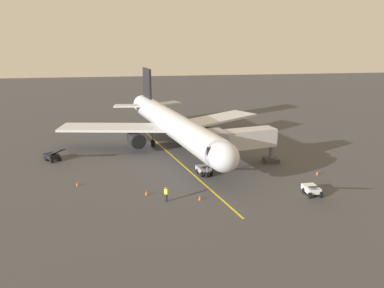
# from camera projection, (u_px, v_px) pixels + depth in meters

# --- Properties ---
(ground_plane) EXTENTS (220.00, 220.00, 0.00)m
(ground_plane) POSITION_uv_depth(u_px,v_px,m) (169.00, 149.00, 64.47)
(ground_plane) COLOR #424244
(apron_lead_in_line) EXTENTS (9.04, 39.07, 0.01)m
(apron_lead_in_line) POSITION_uv_depth(u_px,v_px,m) (178.00, 161.00, 58.32)
(apron_lead_in_line) COLOR yellow
(apron_lead_in_line) RESTS_ON ground
(airplane) EXTENTS (33.95, 39.99, 11.50)m
(airplane) POSITION_uv_depth(u_px,v_px,m) (173.00, 125.00, 63.21)
(airplane) COLOR silver
(airplane) RESTS_ON ground
(jet_bridge) EXTENTS (11.50, 5.12, 5.40)m
(jet_bridge) POSITION_uv_depth(u_px,v_px,m) (237.00, 140.00, 54.99)
(jet_bridge) COLOR #B7B7BC
(jet_bridge) RESTS_ON ground
(ground_crew_marshaller) EXTENTS (0.47, 0.43, 1.71)m
(ground_crew_marshaller) POSITION_uv_depth(u_px,v_px,m) (166.00, 194.00, 44.23)
(ground_crew_marshaller) COLOR #23232D
(ground_crew_marshaller) RESTS_ON ground
(baggage_cart_near_nose) EXTENTS (1.63, 2.64, 1.27)m
(baggage_cart_near_nose) POSITION_uv_depth(u_px,v_px,m) (171.00, 126.00, 77.05)
(baggage_cart_near_nose) COLOR #2D3899
(baggage_cart_near_nose) RESTS_ON ground
(belt_loader_portside) EXTENTS (2.04, 4.72, 2.32)m
(belt_loader_portside) POSITION_uv_depth(u_px,v_px,m) (204.00, 169.00, 52.80)
(belt_loader_portside) COLOR #9E9EA3
(belt_loader_portside) RESTS_ON ground
(belt_loader_starboard_side) EXTENTS (1.61, 4.61, 2.32)m
(belt_loader_starboard_side) POSITION_uv_depth(u_px,v_px,m) (312.00, 189.00, 46.11)
(belt_loader_starboard_side) COLOR white
(belt_loader_starboard_side) RESTS_ON ground
(belt_loader_rear_apron) EXTENTS (3.78, 4.33, 2.32)m
(belt_loader_rear_apron) POSITION_uv_depth(u_px,v_px,m) (52.00, 156.00, 58.44)
(belt_loader_rear_apron) COLOR black
(belt_loader_rear_apron) RESTS_ON ground
(safety_cone_nose_left) EXTENTS (0.32, 0.32, 0.55)m
(safety_cone_nose_left) POSITION_uv_depth(u_px,v_px,m) (200.00, 198.00, 44.82)
(safety_cone_nose_left) COLOR #F2590F
(safety_cone_nose_left) RESTS_ON ground
(safety_cone_nose_right) EXTENTS (0.32, 0.32, 0.55)m
(safety_cone_nose_right) POSITION_uv_depth(u_px,v_px,m) (317.00, 173.00, 52.67)
(safety_cone_nose_right) COLOR #F2590F
(safety_cone_nose_right) RESTS_ON ground
(safety_cone_wing_port) EXTENTS (0.32, 0.32, 0.55)m
(safety_cone_wing_port) POSITION_uv_depth(u_px,v_px,m) (146.00, 193.00, 46.24)
(safety_cone_wing_port) COLOR #F2590F
(safety_cone_wing_port) RESTS_ON ground
(safety_cone_wing_starboard) EXTENTS (0.32, 0.32, 0.55)m
(safety_cone_wing_starboard) POSITION_uv_depth(u_px,v_px,m) (77.00, 184.00, 48.92)
(safety_cone_wing_starboard) COLOR #F2590F
(safety_cone_wing_starboard) RESTS_ON ground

